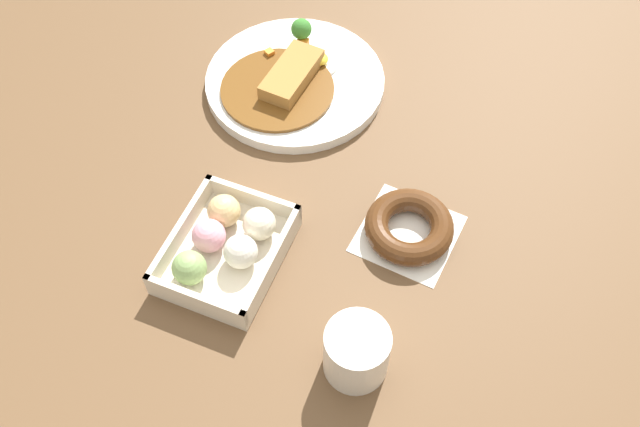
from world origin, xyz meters
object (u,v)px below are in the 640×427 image
donut_box (226,245)px  coffee_mug (356,352)px  curry_plate (294,80)px  chocolate_ring_donut (409,227)px

donut_box → coffee_mug: (0.08, 0.21, 0.02)m
curry_plate → chocolate_ring_donut: 0.32m
donut_box → chocolate_ring_donut: bearing=119.8°
curry_plate → coffee_mug: (0.40, 0.26, 0.03)m
donut_box → chocolate_ring_donut: 0.25m
donut_box → coffee_mug: size_ratio=2.26×
curry_plate → chocolate_ring_donut: bearing=52.3°
donut_box → chocolate_ring_donut: size_ratio=1.29×
chocolate_ring_donut → coffee_mug: (0.21, -0.00, 0.02)m
chocolate_ring_donut → curry_plate: bearing=-127.7°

